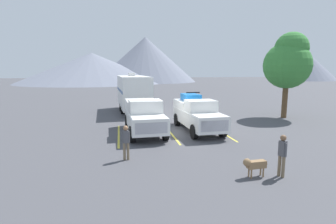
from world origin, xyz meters
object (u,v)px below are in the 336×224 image
camper_trailer_a (133,92)px  dog (253,164)px  pickup_truck_b (197,113)px  person_b (126,140)px  pickup_truck_a (144,115)px  person_a (282,153)px

camper_trailer_a → dog: 16.74m
pickup_truck_b → person_b: size_ratio=3.70×
pickup_truck_a → person_b: 5.10m
person_b → dog: person_b is taller
person_a → pickup_truck_a: bearing=119.3°
pickup_truck_b → pickup_truck_a: bearing=-177.4°
pickup_truck_a → person_a: (4.41, -7.86, -0.21)m
camper_trailer_a → person_a: 17.10m
pickup_truck_b → dog: (-0.14, -7.88, -0.64)m
pickup_truck_b → person_a: (0.91, -8.02, -0.21)m
pickup_truck_b → person_b: 6.97m
camper_trailer_a → person_b: camper_trailer_a is taller
dog → person_b: bearing=148.9°
person_a → person_b: 6.37m
person_a → pickup_truck_b: bearing=96.5°
person_a → dog: 1.14m
pickup_truck_b → camper_trailer_a: 9.23m
pickup_truck_b → camper_trailer_a: camper_trailer_a is taller
camper_trailer_a → person_a: bearing=-74.3°
pickup_truck_a → dog: pickup_truck_a is taller
pickup_truck_b → camper_trailer_a: bearing=113.8°
person_b → dog: bearing=-31.1°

